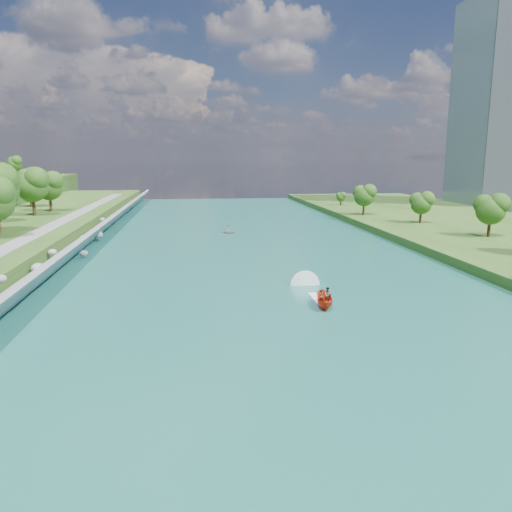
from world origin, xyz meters
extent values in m
plane|color=#2D5119|center=(0.00, 0.00, 0.00)|extent=(260.00, 260.00, 0.00)
cube|color=#17574D|center=(0.00, 20.00, 0.05)|extent=(55.00, 240.00, 0.10)
cube|color=slate|center=(-25.85, 20.00, 1.80)|extent=(3.54, 236.00, 4.05)
ellipsoid|color=gray|center=(-26.85, 2.83, 3.63)|extent=(1.07, 0.98, 0.81)
ellipsoid|color=gray|center=(-26.45, 12.92, 2.47)|extent=(1.52, 1.70, 1.13)
ellipsoid|color=gray|center=(-26.84, 20.76, 2.87)|extent=(1.17, 1.30, 0.86)
ellipsoid|color=gray|center=(-24.90, 30.11, 0.89)|extent=(1.29, 1.29, 0.96)
ellipsoid|color=gray|center=(-26.28, 38.28, 1.99)|extent=(1.81, 1.59, 1.00)
ellipsoid|color=gray|center=(-25.70, 46.49, 1.25)|extent=(1.80, 2.02, 1.37)
ellipsoid|color=gray|center=(-26.40, 55.79, 2.91)|extent=(1.07, 1.04, 0.78)
cube|color=gray|center=(-32.50, 20.00, 3.55)|extent=(3.00, 200.00, 0.10)
cube|color=gray|center=(82.50, 95.00, 30.00)|extent=(22.00, 22.00, 60.00)
ellipsoid|color=#224512|center=(-40.55, 59.88, 9.16)|extent=(6.79, 6.79, 11.32)
ellipsoid|color=#224512|center=(-39.38, 67.72, 8.60)|extent=(6.13, 6.13, 10.21)
ellipsoid|color=#224512|center=(-46.91, 79.09, 8.99)|extent=(6.58, 6.58, 10.97)
ellipsoid|color=#224512|center=(42.98, 34.05, 5.94)|extent=(5.33, 5.33, 8.89)
ellipsoid|color=#224512|center=(39.44, 53.33, 5.38)|extent=(4.65, 4.65, 7.76)
ellipsoid|color=#224512|center=(32.64, 69.73, 5.80)|extent=(5.16, 5.16, 8.61)
ellipsoid|color=#224512|center=(34.16, 93.80, 3.76)|extent=(2.72, 2.72, 4.53)
ellipsoid|color=#224512|center=(-63.63, 120.54, 12.92)|extent=(4.70, 4.70, 7.84)
imported|color=red|center=(4.79, 1.15, 0.88)|extent=(2.17, 4.24, 1.56)
imported|color=#66605B|center=(4.39, 0.75, 1.23)|extent=(0.64, 0.50, 1.55)
imported|color=#66605B|center=(5.29, 1.65, 1.25)|extent=(0.92, 0.80, 1.60)
cube|color=white|center=(4.79, 4.15, 0.13)|extent=(0.90, 5.00, 0.06)
imported|color=#9B9FA3|center=(-1.36, 52.95, 0.42)|extent=(3.78, 3.68, 0.64)
imported|color=#66605B|center=(-1.36, 52.95, 1.07)|extent=(0.81, 0.67, 1.43)
camera|label=1|loc=(-8.24, -46.60, 15.12)|focal=35.00mm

